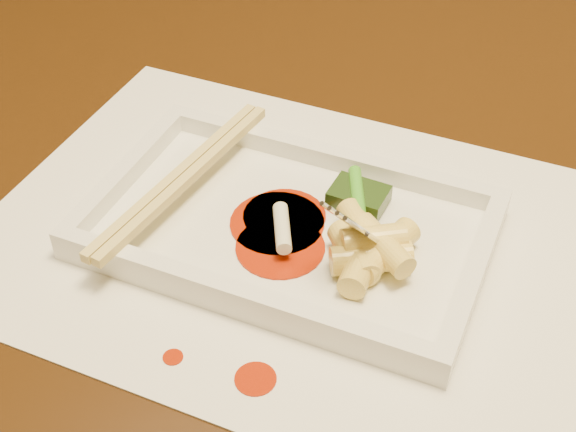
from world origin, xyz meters
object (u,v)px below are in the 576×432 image
at_px(table, 281,226).
at_px(fork, 409,148).
at_px(plate_base, 288,232).
at_px(chopstick_a, 177,176).
at_px(placemat, 288,237).

bearing_deg(table, fork, -36.41).
distance_m(table, fork, 0.24).
bearing_deg(plate_base, fork, 14.42).
bearing_deg(chopstick_a, table, 75.80).
relative_size(chopstick_a, fork, 1.34).
bearing_deg(fork, table, 143.59).
distance_m(plate_base, fork, 0.11).
relative_size(placemat, fork, 2.86).
bearing_deg(placemat, fork, 14.42).
bearing_deg(chopstick_a, plate_base, 0.00).
height_order(placemat, plate_base, plate_base).
relative_size(placemat, plate_base, 1.54).
distance_m(table, plate_base, 0.16).
height_order(chopstick_a, fork, fork).
distance_m(placemat, fork, 0.11).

